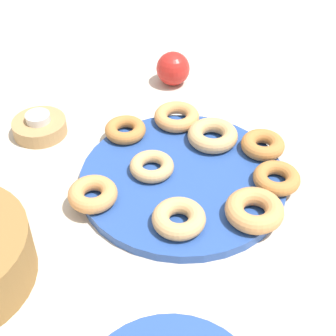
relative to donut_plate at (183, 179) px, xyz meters
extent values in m
plane|color=beige|center=(0.00, 0.00, -0.01)|extent=(2.40, 2.40, 0.00)
cylinder|color=#284C9E|center=(0.00, 0.00, 0.00)|extent=(0.36, 0.36, 0.02)
torus|color=tan|center=(-0.09, 0.07, 0.02)|extent=(0.11, 0.11, 0.03)
torus|color=tan|center=(0.02, 0.16, 0.02)|extent=(0.09, 0.09, 0.03)
torus|color=#BC7A3D|center=(-0.02, -0.16, 0.02)|extent=(0.10, 0.10, 0.03)
torus|color=tan|center=(0.04, 0.04, 0.02)|extent=(0.09, 0.09, 0.02)
torus|color=tan|center=(0.05, -0.10, 0.02)|extent=(0.11, 0.11, 0.03)
torus|color=tan|center=(-0.14, -0.04, 0.02)|extent=(0.11, 0.11, 0.03)
torus|color=tan|center=(0.14, -0.07, 0.02)|extent=(0.12, 0.12, 0.03)
torus|color=#BC7A3D|center=(-0.10, -0.12, 0.02)|extent=(0.10, 0.10, 0.02)
torus|color=#BC7A3D|center=(0.15, 0.03, 0.02)|extent=(0.11, 0.11, 0.02)
cylinder|color=tan|center=(0.26, 0.16, 0.01)|extent=(0.10, 0.10, 0.03)
cylinder|color=silver|center=(0.26, 0.16, 0.03)|extent=(0.05, 0.05, 0.01)
sphere|color=red|center=(0.28, -0.15, 0.03)|extent=(0.07, 0.07, 0.07)
camera|label=1|loc=(-0.55, 0.36, 0.60)|focal=54.84mm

